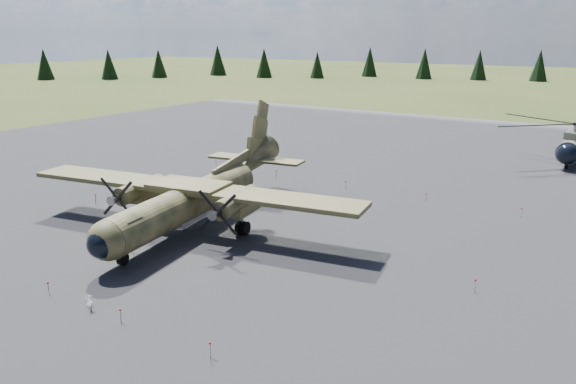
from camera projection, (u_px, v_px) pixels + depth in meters
The scene contains 8 objects.
ground at pixel (246, 239), 41.07m from camera, with size 500.00×500.00×0.00m, color brown.
apron at pixel (314, 205), 49.18m from camera, with size 120.00×120.00×0.04m, color #58575C.
transport_plane at pixel (196, 193), 43.37m from camera, with size 27.72×24.99×9.13m.
helicopter_near at pixel (575, 135), 63.69m from camera, with size 19.79×22.86×4.85m.
info_placard_left at pixel (89, 299), 30.88m from camera, with size 0.42×0.24×0.62m.
info_placard_right at pixel (90, 304), 30.26m from camera, with size 0.41×0.22×0.61m.
barrier_fence at pixel (240, 232), 41.11m from camera, with size 33.12×29.62×0.85m.
treeline at pixel (180, 163), 43.36m from camera, with size 337.56×332.31×10.98m.
Camera 1 is at (23.33, -30.88, 14.49)m, focal length 35.00 mm.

